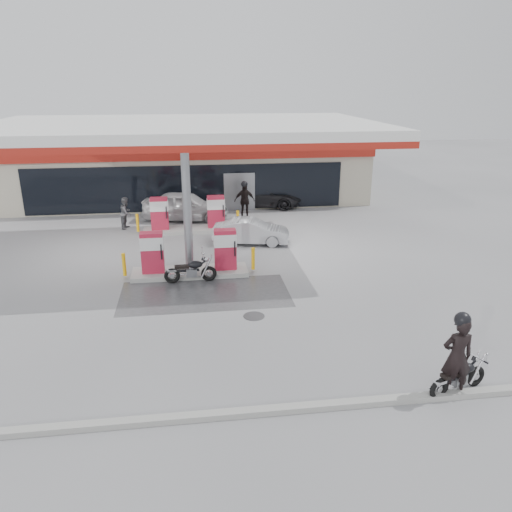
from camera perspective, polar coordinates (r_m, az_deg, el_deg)
The scene contains 17 objects.
ground at distance 17.96m, azimuth -7.45°, elevation -4.42°, with size 90.00×90.00×0.00m, color gray.
wet_patch at distance 17.96m, azimuth -5.85°, elevation -4.34°, with size 6.00×3.00×0.00m, color #4C4C4F.
drain_cover at distance 16.26m, azimuth -0.24°, elevation -6.88°, with size 0.70×0.70×0.01m, color #38383A.
kerb at distance 11.84m, azimuth -6.98°, elevation -17.80°, with size 28.00×0.25×0.15m, color gray.
store_building at distance 32.80m, azimuth -7.97°, elevation 10.12°, with size 22.00×8.22×4.00m.
canopy at distance 21.54m, azimuth -8.25°, elevation 14.07°, with size 16.00×10.02×5.51m.
pump_island_near at distance 19.56m, azimuth -7.61°, elevation -0.16°, with size 5.14×1.30×1.78m.
pump_island_far at distance 25.30m, azimuth -7.76°, elevation 4.36°, with size 5.14×1.30×1.78m.
main_motorcycle at distance 13.40m, azimuth 22.20°, elevation -12.71°, with size 1.73×0.82×0.92m.
biker_main at distance 12.96m, azimuth 21.99°, elevation -10.64°, with size 0.75×0.49×2.05m, color black.
parked_motorcycle at distance 18.90m, azimuth -7.40°, elevation -1.70°, with size 1.98×0.76×1.01m.
sedan_white at distance 27.41m, azimuth -8.07°, elevation 5.68°, with size 1.85×4.60×1.57m, color silver.
attendant at distance 26.44m, azimuth -14.62°, elevation 4.79°, with size 0.79×0.62×1.63m, color #4E4F53.
hatchback_silver at distance 23.19m, azimuth -0.56°, elevation 2.82°, with size 1.23×3.53×1.16m, color #B3B6BC.
parked_car_left at distance 32.74m, azimuth -25.71°, elevation 5.97°, with size 1.85×4.55×1.32m, color black.
parked_car_right at distance 30.25m, azimuth 0.78°, elevation 6.91°, with size 2.16×4.68×1.30m, color black.
biker_walking at distance 27.53m, azimuth -1.33°, elevation 6.33°, with size 1.14×0.47×1.95m, color black.
Camera 1 is at (0.09, -16.45, 7.21)m, focal length 35.00 mm.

